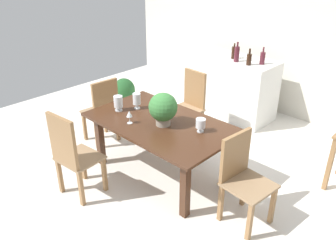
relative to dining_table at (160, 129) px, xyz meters
name	(u,v)px	position (x,y,z in m)	size (l,w,h in m)	color
ground_plane	(171,167)	(0.00, 0.18, -0.63)	(7.04, 7.04, 0.00)	silver
back_wall	(280,36)	(0.00, 2.78, 0.67)	(6.40, 0.10, 2.60)	beige
dining_table	(160,129)	(0.00, 0.00, 0.00)	(1.78, 1.06, 0.74)	#422616
chair_far_left	(190,102)	(-0.40, 1.00, -0.08)	(0.45, 0.48, 1.02)	olive
chair_head_end	(103,108)	(-1.16, -0.01, -0.09)	(0.44, 0.46, 0.99)	olive
chair_near_left	(71,153)	(-0.39, -0.99, -0.05)	(0.49, 0.46, 1.05)	olive
chair_foot_end	(242,174)	(1.16, 0.01, -0.09)	(0.49, 0.49, 0.97)	olive
flower_centerpiece	(163,108)	(0.08, -0.03, 0.32)	(0.33, 0.33, 0.39)	gray
crystal_vase_left	(201,124)	(0.50, 0.13, 0.21)	(0.11, 0.11, 0.16)	silver
crystal_vase_center_near	(118,102)	(-0.61, -0.14, 0.22)	(0.11, 0.11, 0.20)	silver
crystal_vase_right	(137,99)	(-0.48, 0.06, 0.23)	(0.10, 0.10, 0.21)	silver
wine_glass	(129,114)	(-0.23, -0.28, 0.22)	(0.07, 0.07, 0.16)	silver
kitchen_counter	(224,85)	(-0.56, 2.10, -0.13)	(1.72, 0.69, 1.00)	silver
wine_bottle_green	(249,59)	(-0.03, 1.93, 0.46)	(0.08, 0.08, 0.25)	black
wine_bottle_amber	(234,53)	(-0.39, 2.06, 0.47)	(0.08, 0.08, 0.25)	black
wine_bottle_dark	(263,58)	(0.09, 2.11, 0.46)	(0.08, 0.08, 0.27)	#511E28
wine_bottle_tall	(237,54)	(-0.27, 1.95, 0.49)	(0.08, 0.08, 0.31)	#511E28
potted_plant_floor	(124,93)	(-1.91, 0.99, -0.34)	(0.39, 0.39, 0.56)	brown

